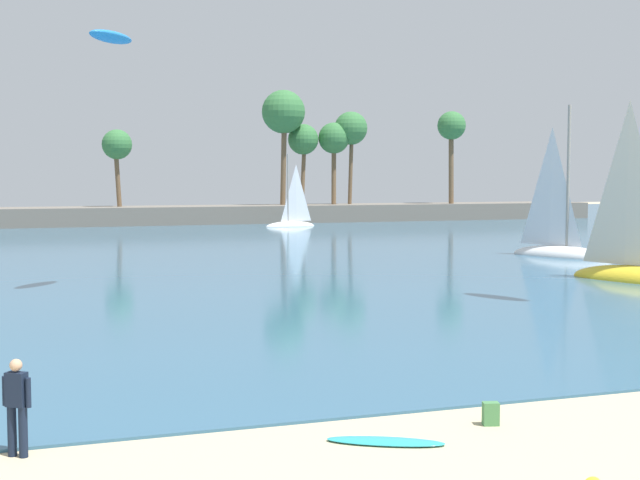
{
  "coord_description": "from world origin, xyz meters",
  "views": [
    {
      "loc": [
        -4.07,
        -7.24,
        4.7
      ],
      "look_at": [
        2.71,
        12.5,
        3.19
      ],
      "focal_mm": 49.19,
      "sensor_mm": 36.0,
      "label": 1
    }
  ],
  "objects_px": {
    "backpack_near_kite": "(491,414)",
    "sailboat_toward_headland": "(560,242)",
    "sailboat_far_left": "(640,261)",
    "kite_aloft_high_over_bay": "(111,37)",
    "sailboat_near_shore": "(291,219)",
    "person_at_waterline": "(17,404)",
    "surfboard": "(386,441)"
  },
  "relations": [
    {
      "from": "sailboat_toward_headland",
      "to": "sailboat_near_shore",
      "type": "bearing_deg",
      "value": 99.44
    },
    {
      "from": "surfboard",
      "to": "sailboat_near_shore",
      "type": "xyz_separation_m",
      "value": [
        17.92,
        63.97,
        0.67
      ]
    },
    {
      "from": "surfboard",
      "to": "kite_aloft_high_over_bay",
      "type": "bearing_deg",
      "value": 123.87
    },
    {
      "from": "sailboat_near_shore",
      "to": "sailboat_far_left",
      "type": "height_order",
      "value": "sailboat_far_left"
    },
    {
      "from": "sailboat_near_shore",
      "to": "sailboat_far_left",
      "type": "bearing_deg",
      "value": -87.43
    },
    {
      "from": "sailboat_far_left",
      "to": "kite_aloft_high_over_bay",
      "type": "distance_m",
      "value": 24.53
    },
    {
      "from": "sailboat_toward_headland",
      "to": "kite_aloft_high_over_bay",
      "type": "relative_size",
      "value": 3.39
    },
    {
      "from": "backpack_near_kite",
      "to": "kite_aloft_high_over_bay",
      "type": "relative_size",
      "value": 0.16
    },
    {
      "from": "backpack_near_kite",
      "to": "kite_aloft_high_over_bay",
      "type": "distance_m",
      "value": 23.87
    },
    {
      "from": "backpack_near_kite",
      "to": "sailboat_near_shore",
      "type": "relative_size",
      "value": 0.06
    },
    {
      "from": "surfboard",
      "to": "sailboat_near_shore",
      "type": "distance_m",
      "value": 66.43
    },
    {
      "from": "sailboat_near_shore",
      "to": "sailboat_far_left",
      "type": "xyz_separation_m",
      "value": [
        2.06,
        -45.97,
        0.26
      ]
    },
    {
      "from": "sailboat_toward_headland",
      "to": "backpack_near_kite",
      "type": "bearing_deg",
      "value": -126.24
    },
    {
      "from": "backpack_near_kite",
      "to": "sailboat_toward_headland",
      "type": "height_order",
      "value": "sailboat_toward_headland"
    },
    {
      "from": "surfboard",
      "to": "sailboat_far_left",
      "type": "distance_m",
      "value": 26.91
    },
    {
      "from": "person_at_waterline",
      "to": "backpack_near_kite",
      "type": "relative_size",
      "value": 3.78
    },
    {
      "from": "person_at_waterline",
      "to": "sailboat_far_left",
      "type": "xyz_separation_m",
      "value": [
        26.12,
        16.66,
        0.07
      ]
    },
    {
      "from": "surfboard",
      "to": "kite_aloft_high_over_bay",
      "type": "relative_size",
      "value": 0.76
    },
    {
      "from": "sailboat_toward_headland",
      "to": "surfboard",
      "type": "bearing_deg",
      "value": -128.72
    },
    {
      "from": "sailboat_near_shore",
      "to": "sailboat_far_left",
      "type": "relative_size",
      "value": 0.72
    },
    {
      "from": "sailboat_near_shore",
      "to": "sailboat_toward_headland",
      "type": "distance_m",
      "value": 34.95
    },
    {
      "from": "person_at_waterline",
      "to": "sailboat_near_shore",
      "type": "xyz_separation_m",
      "value": [
        24.06,
        62.63,
        -0.18
      ]
    },
    {
      "from": "backpack_near_kite",
      "to": "sailboat_far_left",
      "type": "height_order",
      "value": "sailboat_far_left"
    },
    {
      "from": "sailboat_far_left",
      "to": "person_at_waterline",
      "type": "bearing_deg",
      "value": -147.47
    },
    {
      "from": "person_at_waterline",
      "to": "sailboat_near_shore",
      "type": "distance_m",
      "value": 67.09
    },
    {
      "from": "person_at_waterline",
      "to": "backpack_near_kite",
      "type": "xyz_separation_m",
      "value": [
        8.48,
        -0.92,
        -0.69
      ]
    },
    {
      "from": "sailboat_toward_headland",
      "to": "person_at_waterline",
      "type": "bearing_deg",
      "value": -136.61
    },
    {
      "from": "sailboat_toward_headland",
      "to": "sailboat_far_left",
      "type": "bearing_deg",
      "value": -107.69
    },
    {
      "from": "person_at_waterline",
      "to": "kite_aloft_high_over_bay",
      "type": "bearing_deg",
      "value": 79.75
    },
    {
      "from": "backpack_near_kite",
      "to": "kite_aloft_high_over_bay",
      "type": "xyz_separation_m",
      "value": [
        -4.81,
        21.16,
        9.95
      ]
    },
    {
      "from": "sailboat_toward_headland",
      "to": "sailboat_far_left",
      "type": "relative_size",
      "value": 0.93
    },
    {
      "from": "surfboard",
      "to": "kite_aloft_high_over_bay",
      "type": "distance_m",
      "value": 23.97
    }
  ]
}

